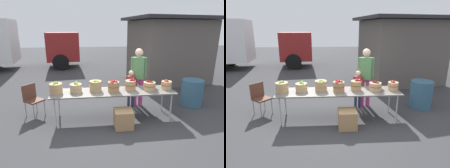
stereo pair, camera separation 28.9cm
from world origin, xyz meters
The scene contains 16 objects.
ground_plane centered at (0.00, 0.00, 0.00)m, with size 40.00×40.00×0.00m, color #38383A.
market_table centered at (0.00, 0.00, 0.72)m, with size 3.10×0.76×0.75m.
apple_basket_green_0 centered at (-1.42, 0.02, 0.88)m, with size 0.33×0.33×0.29m.
apple_basket_green_1 centered at (-0.94, 0.05, 0.86)m, with size 0.31×0.31×0.26m.
apple_basket_green_2 centered at (-0.45, 0.07, 0.89)m, with size 0.32×0.32×0.29m.
apple_basket_red_0 centered at (0.00, -0.05, 0.89)m, with size 0.30×0.30×0.30m.
apple_basket_red_1 centered at (0.45, 0.05, 0.89)m, with size 0.29×0.29×0.30m.
apple_basket_red_2 centered at (0.94, 0.00, 0.87)m, with size 0.32×0.32×0.26m.
apple_basket_red_3 centered at (1.41, 0.03, 0.87)m, with size 0.28×0.28×0.25m.
vendor_adult centered at (0.84, 0.78, 1.02)m, with size 0.44×0.31×1.73m.
child_customer centered at (0.60, 0.69, 0.66)m, with size 0.29×0.20×1.12m.
box_truck centered at (-5.71, 6.82, 1.49)m, with size 7.90×3.03×2.75m.
food_kiosk centered at (2.90, 3.56, 1.38)m, with size 3.93×3.44×2.74m.
folding_chair centered at (-2.13, 0.42, 0.51)m, with size 0.56×0.56×0.86m.
trash_barrel centered at (2.48, 0.60, 0.40)m, with size 0.63×0.63×0.81m, color #335972.
produce_crate centered at (0.18, -0.50, 0.22)m, with size 0.43×0.43×0.43m, color #A87F51.
Camera 2 is at (-0.29, -4.56, 2.29)m, focal length 30.43 mm.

